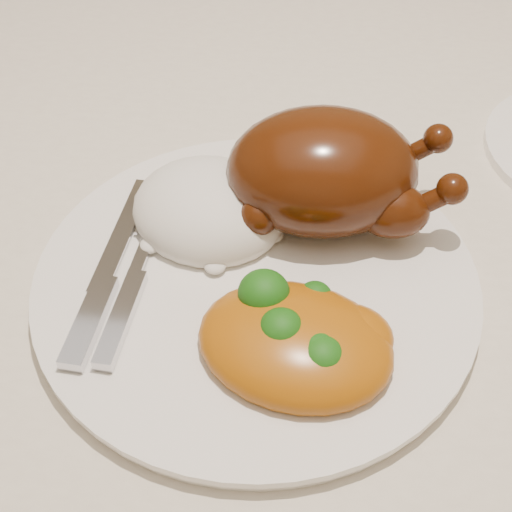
# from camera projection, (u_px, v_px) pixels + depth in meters

# --- Properties ---
(dining_table) EXTENTS (1.60, 0.90, 0.76)m
(dining_table) POSITION_uv_depth(u_px,v_px,m) (203.00, 238.00, 0.70)
(dining_table) COLOR brown
(dining_table) RESTS_ON floor
(tablecloth) EXTENTS (1.73, 1.03, 0.18)m
(tablecloth) POSITION_uv_depth(u_px,v_px,m) (199.00, 181.00, 0.64)
(tablecloth) COLOR silver
(tablecloth) RESTS_ON dining_table
(dinner_plate) EXTENTS (0.39, 0.39, 0.01)m
(dinner_plate) POSITION_uv_depth(u_px,v_px,m) (256.00, 282.00, 0.51)
(dinner_plate) COLOR white
(dinner_plate) RESTS_ON tablecloth
(roast_chicken) EXTENTS (0.18, 0.12, 0.09)m
(roast_chicken) POSITION_uv_depth(u_px,v_px,m) (328.00, 172.00, 0.52)
(roast_chicken) COLOR #471B07
(roast_chicken) RESTS_ON dinner_plate
(rice_mound) EXTENTS (0.14, 0.14, 0.06)m
(rice_mound) POSITION_uv_depth(u_px,v_px,m) (209.00, 210.00, 0.54)
(rice_mound) COLOR white
(rice_mound) RESTS_ON dinner_plate
(mac_and_cheese) EXTENTS (0.14, 0.12, 0.05)m
(mac_and_cheese) POSITION_uv_depth(u_px,v_px,m) (301.00, 341.00, 0.45)
(mac_and_cheese) COLOR #AF580B
(mac_and_cheese) RESTS_ON dinner_plate
(cutlery) EXTENTS (0.04, 0.18, 0.01)m
(cutlery) POSITION_uv_depth(u_px,v_px,m) (115.00, 290.00, 0.49)
(cutlery) COLOR silver
(cutlery) RESTS_ON dinner_plate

